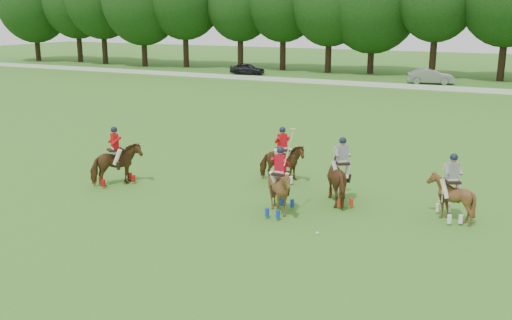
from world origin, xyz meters
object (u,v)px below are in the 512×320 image
at_px(polo_red_c, 280,190).
at_px(polo_stripe_a, 341,179).
at_px(car_mid, 431,77).
at_px(polo_red_a, 116,164).
at_px(car_left, 247,69).
at_px(polo_ball, 318,233).
at_px(polo_stripe_b, 450,196).
at_px(polo_red_b, 282,162).

xyz_separation_m(polo_red_c, polo_stripe_a, (1.51, 2.04, 0.03)).
height_order(car_mid, polo_red_a, polo_red_a).
relative_size(car_left, polo_stripe_a, 1.57).
distance_m(polo_stripe_a, polo_ball, 3.36).
relative_size(car_mid, polo_ball, 47.99).
bearing_deg(polo_stripe_b, polo_stripe_a, 178.80).
bearing_deg(polo_stripe_b, polo_red_a, -172.36).
distance_m(car_left, polo_stripe_b, 46.09).
bearing_deg(polo_red_c, polo_stripe_a, 53.40).
xyz_separation_m(polo_stripe_b, polo_ball, (-3.49, -3.16, -0.76)).
height_order(polo_red_a, polo_ball, polo_red_a).
bearing_deg(car_mid, polo_red_c, 167.99).
bearing_deg(polo_ball, polo_stripe_b, 42.13).
distance_m(car_left, polo_ball, 46.91).
distance_m(polo_red_a, polo_red_b, 6.63).
bearing_deg(polo_ball, car_mid, 94.57).
bearing_deg(car_left, polo_red_a, -168.23).
bearing_deg(car_mid, polo_stripe_b, 176.02).
xyz_separation_m(polo_red_a, polo_stripe_a, (8.73, 1.76, 0.03)).
xyz_separation_m(polo_red_b, polo_stripe_a, (2.97, -1.53, 0.09)).
bearing_deg(car_mid, polo_red_b, 165.89).
height_order(polo_red_b, polo_ball, polo_red_b).
bearing_deg(polo_stripe_a, car_mid, 94.54).
xyz_separation_m(car_mid, polo_ball, (3.27, -40.91, -0.67)).
bearing_deg(polo_red_a, polo_stripe_b, 7.64).
distance_m(car_left, polo_red_c, 44.99).
relative_size(polo_stripe_a, polo_stripe_b, 1.08).
bearing_deg(polo_stripe_b, polo_red_c, -159.69).
height_order(car_mid, polo_red_c, polo_red_c).
bearing_deg(polo_stripe_b, polo_ball, -137.87).
distance_m(polo_red_a, polo_ball, 9.17).
xyz_separation_m(polo_red_a, polo_stripe_b, (12.51, 1.68, -0.06)).
bearing_deg(car_mid, polo_stripe_a, 170.39).
xyz_separation_m(polo_red_a, polo_red_b, (5.76, 3.28, -0.06)).
relative_size(car_left, car_mid, 0.88).
bearing_deg(polo_red_c, polo_ball, -33.75).
bearing_deg(polo_red_b, polo_red_c, -67.75).
xyz_separation_m(car_mid, polo_stripe_b, (6.76, -37.75, 0.09)).
relative_size(polo_stripe_a, polo_ball, 27.01).
xyz_separation_m(car_left, polo_red_b, (19.69, -36.15, 0.16)).
bearing_deg(polo_red_a, polo_red_b, 29.68).
bearing_deg(polo_stripe_b, car_mid, 100.16).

